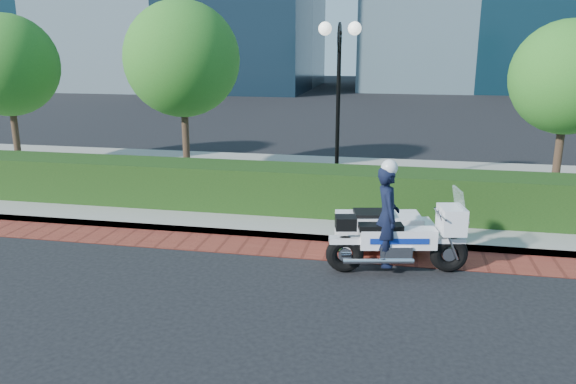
% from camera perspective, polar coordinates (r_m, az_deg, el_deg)
% --- Properties ---
extents(ground, '(120.00, 120.00, 0.00)m').
position_cam_1_polar(ground, '(9.73, -4.54, -8.60)').
color(ground, black).
rests_on(ground, ground).
extents(brick_strip, '(60.00, 1.00, 0.01)m').
position_cam_1_polar(brick_strip, '(11.07, -2.45, -5.55)').
color(brick_strip, maroon).
rests_on(brick_strip, ground).
extents(sidewalk, '(60.00, 8.00, 0.15)m').
position_cam_1_polar(sidewalk, '(15.27, 1.50, 0.51)').
color(sidewalk, gray).
rests_on(sidewalk, ground).
extents(hedge_main, '(18.00, 1.20, 1.00)m').
position_cam_1_polar(hedge_main, '(12.84, -0.29, 0.37)').
color(hedge_main, black).
rests_on(hedge_main, sidewalk).
extents(lamppost, '(1.02, 0.70, 4.21)m').
position_cam_1_polar(lamppost, '(13.89, 5.16, 11.08)').
color(lamppost, black).
rests_on(lamppost, sidewalk).
extents(tree_a, '(3.00, 3.00, 4.58)m').
position_cam_1_polar(tree_a, '(18.95, -26.65, 11.42)').
color(tree_a, '#332319').
rests_on(tree_a, sidewalk).
extents(tree_b, '(3.20, 3.20, 4.89)m').
position_cam_1_polar(tree_b, '(16.22, -10.72, 13.12)').
color(tree_b, '#332319').
rests_on(tree_b, sidewalk).
extents(tree_c, '(2.80, 2.80, 4.30)m').
position_cam_1_polar(tree_c, '(15.63, 26.56, 10.36)').
color(tree_c, '#332319').
rests_on(tree_c, sidewalk).
extents(police_motorcycle, '(2.46, 1.77, 2.00)m').
position_cam_1_polar(police_motorcycle, '(10.15, 10.16, -3.63)').
color(police_motorcycle, black).
rests_on(police_motorcycle, ground).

